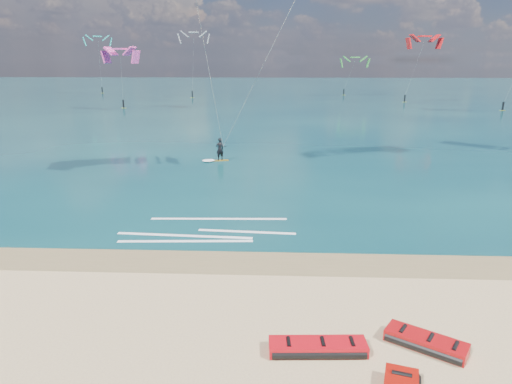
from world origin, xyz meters
TOP-DOWN VIEW (x-y plane):
  - ground at (0.00, 40.00)m, footprint 320.00×320.00m
  - wet_sand_strip at (0.00, 3.00)m, footprint 320.00×2.40m
  - sea at (0.00, 104.00)m, footprint 320.00×200.00m
  - packed_kite_left at (4.65, -2.92)m, footprint 3.01×1.21m
  - packed_kite_mid at (7.79, -2.55)m, footprint 2.67×2.26m
  - kitesurfer_main at (0.37, 18.94)m, footprint 10.95×9.03m
  - shoreline_foam at (0.14, 6.33)m, footprint 8.51×3.63m
  - distant_kites at (2.95, 76.95)m, footprint 86.42×40.48m

SIDE VIEW (x-z plane):
  - ground at x=0.00m, z-range 0.00..0.00m
  - packed_kite_left at x=4.65m, z-range -0.19..0.19m
  - packed_kite_mid at x=7.79m, z-range -0.20..0.20m
  - wet_sand_strip at x=0.00m, z-range 0.00..0.01m
  - sea at x=0.00m, z-range 0.00..0.04m
  - shoreline_foam at x=0.14m, z-range 0.04..0.05m
  - distant_kites at x=2.95m, z-range -0.68..12.69m
  - kitesurfer_main at x=0.37m, z-range 0.22..17.14m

